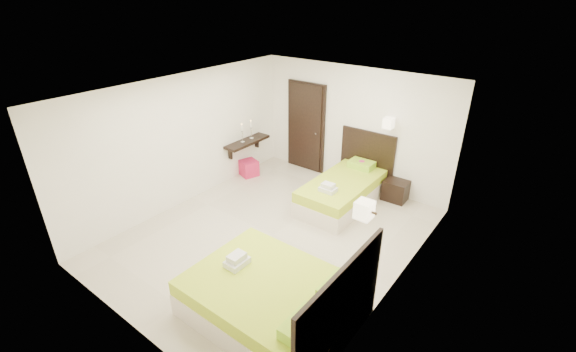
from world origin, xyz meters
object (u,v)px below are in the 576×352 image
Objects in this scene: bed_single at (344,189)px; bed_double at (276,299)px; nightstand at (396,190)px; ottoman at (249,168)px.

bed_double is (0.83, -3.27, 0.01)m from bed_single.
nightstand reaches higher than ottoman.
bed_double is 4.05m from nightstand.
bed_single is 3.38m from bed_double.
nightstand is at bearing 44.26° from bed_single.
bed_single is 2.45m from ottoman.
bed_single reaches higher than ottoman.
nightstand is 1.31× the size of ottoman.
bed_single is at bearing 5.52° from ottoman.
bed_double is 5.86× the size of ottoman.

